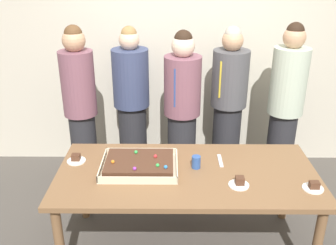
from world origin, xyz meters
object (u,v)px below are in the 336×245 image
Objects in this scene: sheet_cake at (140,164)px; plated_slice_near_right at (313,187)px; person_left_edge_reaching at (285,107)px; person_serving_front at (228,104)px; person_striped_tie_right at (132,103)px; plated_slice_near_left at (239,183)px; cake_server_utensil at (220,161)px; person_green_shirt_behind at (81,110)px; party_table at (187,180)px; drink_cup_nearest at (196,162)px; plated_slice_far_left at (76,159)px; person_far_right_suit at (182,112)px.

sheet_cake reaches higher than plated_slice_near_right.
sheet_cake is 0.35× the size of person_left_edge_reaching.
person_striped_tie_right is (-1.01, 0.08, -0.01)m from person_serving_front.
sheet_cake reaches higher than plated_slice_near_left.
cake_server_utensil is at bearing 147.07° from plated_slice_near_right.
person_green_shirt_behind is (-1.37, 1.03, 0.15)m from plated_slice_near_left.
plated_slice_near_right is (0.52, -0.04, -0.00)m from plated_slice_near_left.
person_striped_tie_right is (0.45, 0.37, -0.06)m from person_green_shirt_behind.
person_serving_front is (0.47, 1.14, 0.20)m from party_table.
cake_server_utensil is at bearing 29.69° from person_striped_tie_right.
cake_server_utensil is (0.20, 0.11, -0.05)m from drink_cup_nearest.
party_table is 1.34m from person_striped_tie_right.
plated_slice_far_left is 1.12m from person_striped_tie_right.
person_green_shirt_behind is at bearing -63.98° from person_far_right_suit.
person_striped_tie_right is 0.95× the size of person_left_edge_reaching.
plated_slice_far_left reaches higher than party_table.
plated_slice_near_left is (0.74, -0.23, -0.02)m from sheet_cake.
party_table is 1.33m from person_green_shirt_behind.
person_far_right_suit is (-0.48, -0.23, 0.01)m from person_serving_front.
person_far_right_suit is (-0.91, 1.13, 0.11)m from plated_slice_near_right.
plated_slice_near_left is 1.68m from person_striped_tie_right.
plated_slice_far_left is 1.17m from cake_server_utensil.
plated_slice_near_right is 1.83m from plated_slice_far_left.
sheet_cake is 0.36× the size of person_striped_tie_right.
person_striped_tie_right is at bearing -98.35° from person_far_right_suit.
person_striped_tie_right is (-0.17, 1.17, 0.07)m from sheet_cake.
sheet_cake is (-0.37, 0.05, 0.11)m from party_table.
person_serving_front is at bearing 78.76° from cake_server_utensil.
person_striped_tie_right is 0.99× the size of person_far_right_suit.
plated_slice_near_right is 1.44m from person_serving_front.
person_far_right_suit is (-0.02, 0.90, 0.21)m from party_table.
drink_cup_nearest is 1.31m from person_striped_tie_right.
plated_slice_near_left is at bearing 24.76° from person_striped_tie_right.
party_table is 1.22× the size of person_serving_front.
person_green_shirt_behind is (-0.10, 0.69, 0.15)m from plated_slice_far_left.
person_far_right_suit is 0.96× the size of person_left_edge_reaching.
plated_slice_near_left is 0.37m from cake_server_utensil.
person_left_edge_reaching is at bearing 61.11° from plated_slice_near_left.
person_serving_front is 1.49m from person_green_shirt_behind.
cake_server_utensil is (1.17, 0.01, -0.02)m from plated_slice_far_left.
plated_slice_near_left reaches higher than party_table.
party_table is 0.16m from drink_cup_nearest.
plated_slice_near_left is 0.39m from drink_cup_nearest.
person_green_shirt_behind is at bearing 139.67° from party_table.
sheet_cake is at bearing 0.00° from person_green_shirt_behind.
person_left_edge_reaching reaches higher than plated_slice_far_left.
plated_slice_near_right is 0.09× the size of person_striped_tie_right.
plated_slice_far_left is 1.68m from person_serving_front.
person_left_edge_reaching is at bearing 109.18° from person_serving_front.
person_serving_front is 0.97× the size of person_green_shirt_behind.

